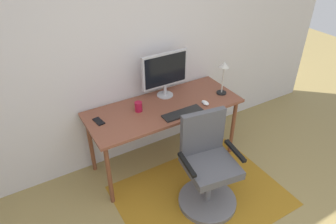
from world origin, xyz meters
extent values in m
cube|color=silver|center=(0.00, 2.20, 1.30)|extent=(6.00, 0.10, 2.60)
cube|color=#98681A|center=(0.44, 1.13, 0.00)|extent=(1.65, 1.24, 0.01)
cube|color=brown|center=(0.38, 1.80, 0.74)|extent=(1.65, 0.66, 0.03)
cylinder|color=brown|center=(-0.38, 1.53, 0.36)|extent=(0.04, 0.04, 0.73)
cylinder|color=brown|center=(1.15, 1.53, 0.36)|extent=(0.04, 0.04, 0.73)
cylinder|color=brown|center=(-0.38, 2.07, 0.36)|extent=(0.04, 0.04, 0.73)
cylinder|color=brown|center=(1.15, 2.07, 0.36)|extent=(0.04, 0.04, 0.73)
cylinder|color=#B2B2B7|center=(0.50, 1.99, 0.76)|extent=(0.18, 0.18, 0.01)
cylinder|color=#B2B2B7|center=(0.50, 1.99, 0.82)|extent=(0.04, 0.04, 0.11)
cube|color=#B7B7BC|center=(0.50, 1.99, 1.07)|extent=(0.53, 0.04, 0.38)
cube|color=black|center=(0.50, 1.97, 1.07)|extent=(0.49, 0.00, 0.34)
cube|color=black|center=(0.47, 1.58, 0.76)|extent=(0.43, 0.13, 0.02)
ellipsoid|color=white|center=(0.78, 1.61, 0.77)|extent=(0.06, 0.10, 0.03)
cylinder|color=#A21330|center=(0.11, 1.85, 0.81)|extent=(0.08, 0.08, 0.10)
cube|color=black|center=(-0.31, 1.87, 0.76)|extent=(0.09, 0.15, 0.01)
cylinder|color=black|center=(1.07, 1.71, 0.76)|extent=(0.11, 0.11, 0.01)
cylinder|color=beige|center=(1.07, 1.71, 0.92)|extent=(0.02, 0.02, 0.31)
cone|color=beige|center=(1.07, 1.71, 1.11)|extent=(0.11, 0.11, 0.06)
cylinder|color=slate|center=(0.44, 1.03, 0.03)|extent=(0.58, 0.58, 0.05)
cylinder|color=slate|center=(0.44, 1.03, 0.25)|extent=(0.06, 0.06, 0.40)
cube|color=#4C4C51|center=(0.44, 1.03, 0.49)|extent=(0.52, 0.52, 0.08)
cube|color=#4C4C51|center=(0.47, 1.23, 0.76)|extent=(0.44, 0.12, 0.44)
cube|color=black|center=(0.19, 1.07, 0.60)|extent=(0.09, 0.32, 0.03)
cube|color=black|center=(0.68, 0.99, 0.60)|extent=(0.09, 0.32, 0.03)
camera|label=1|loc=(-0.97, -0.58, 2.47)|focal=32.74mm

